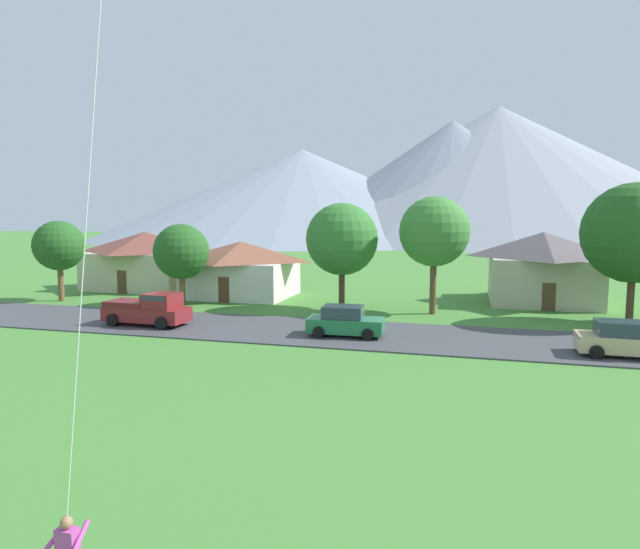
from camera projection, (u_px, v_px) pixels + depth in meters
The scene contains 15 objects.
road_strip at pixel (384, 335), 30.28m from camera, with size 160.00×7.44×0.08m, color #424247.
mountain_central_ridge at pixel (497, 173), 160.82m from camera, with size 138.83×138.83×39.10m, color #8E939E.
mountain_east_ridge at pixel (451, 181), 153.77m from camera, with size 100.61×100.61×33.67m, color gray.
mountain_far_west_ridge at pixel (302, 194), 162.63m from camera, with size 123.65×123.65×26.66m, color gray.
house_leftmost at pixel (241, 268), 45.07m from camera, with size 8.90×7.41×4.62m.
house_left_center at pixel (542, 266), 41.79m from camera, with size 8.24×8.54×5.51m.
house_right_center at pixel (146, 259), 50.30m from camera, with size 9.97×8.09×5.27m.
tree_near_left at pixel (434, 232), 36.59m from camera, with size 4.79×4.79×8.08m.
tree_left_of_center at pixel (59, 246), 42.41m from camera, with size 3.93×3.93×6.37m.
tree_center at pixel (342, 239), 38.23m from camera, with size 5.15×5.15×7.67m.
tree_near_right at pixel (181, 252), 40.58m from camera, with size 4.17×4.17×6.15m.
tree_far_right at pixel (634, 233), 32.91m from camera, with size 6.19×6.19×8.80m.
parked_car_green_west_end at pixel (345, 322), 29.97m from camera, with size 4.28×2.23×1.68m.
parked_car_tan_mid_west at pixel (623, 340), 25.59m from camera, with size 4.24×2.15×1.68m.
pickup_truck_maroon_west_side at pixel (149, 309), 32.94m from camera, with size 5.27×2.46×1.99m.
Camera 1 is at (4.25, 0.30, 6.73)m, focal length 30.20 mm.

